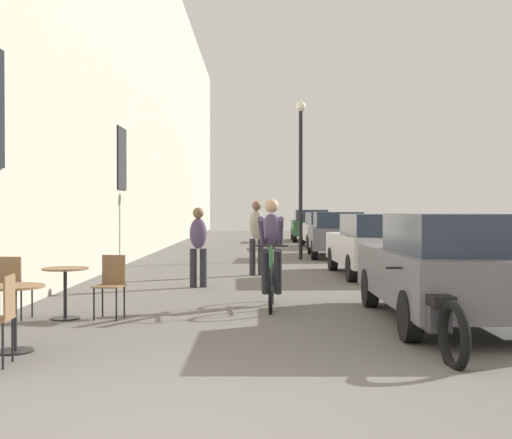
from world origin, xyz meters
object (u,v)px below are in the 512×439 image
(street_lamp, at_px, (300,159))
(parked_motorcycle, at_px, (429,314))
(pedestrian_near, at_px, (197,242))
(cafe_chair_mid_toward_wall, at_px, (110,282))
(parked_car_fifth, at_px, (309,225))
(cafe_table_mid, at_px, (64,282))
(cafe_chair_mid_toward_street, at_px, (12,283))
(parked_car_second, at_px, (374,244))
(parked_car_fourth, at_px, (323,229))
(pedestrian_mid, at_px, (256,233))
(cyclist_on_bicycle, at_px, (270,256))
(parked_car_third, at_px, (335,234))
(parked_car_nearest, at_px, (446,266))
(cafe_table_near, at_px, (13,304))

(street_lamp, xyz_separation_m, parked_motorcycle, (0.50, -13.22, -2.70))
(pedestrian_near, bearing_deg, cafe_chair_mid_toward_wall, -103.70)
(street_lamp, xyz_separation_m, parked_car_fifth, (1.32, 12.26, -2.30))
(cafe_table_mid, xyz_separation_m, cafe_chair_mid_toward_street, (-0.70, -0.08, -0.00))
(parked_car_second, height_order, parked_car_fourth, parked_car_second)
(pedestrian_mid, bearing_deg, parked_car_fourth, 76.43)
(cyclist_on_bicycle, relative_size, pedestrian_mid, 1.01)
(cafe_table_mid, relative_size, parked_car_third, 0.17)
(parked_car_fourth, bearing_deg, cafe_chair_mid_toward_street, -109.14)
(parked_car_second, height_order, parked_car_third, parked_car_third)
(parked_car_fourth, bearing_deg, parked_motorcycle, -92.68)
(parked_car_nearest, relative_size, parked_car_second, 1.02)
(cafe_table_mid, bearing_deg, cyclist_on_bicycle, 21.49)
(cyclist_on_bicycle, distance_m, parked_car_fourth, 16.85)
(cafe_chair_mid_toward_wall, xyz_separation_m, parked_car_nearest, (4.63, -0.43, 0.25))
(pedestrian_mid, bearing_deg, parked_car_third, 66.63)
(cafe_chair_mid_toward_wall, distance_m, parked_motorcycle, 4.50)
(parked_car_nearest, relative_size, parked_car_fifth, 0.95)
(cafe_chair_mid_toward_wall, height_order, street_lamp, street_lamp)
(cafe_chair_mid_toward_street, height_order, parked_car_third, parked_car_third)
(pedestrian_mid, bearing_deg, street_lamp, 74.46)
(parked_car_fourth, bearing_deg, cafe_table_mid, -107.17)
(pedestrian_near, xyz_separation_m, parked_car_fifth, (3.85, 19.59, -0.09))
(parked_car_fifth, bearing_deg, parked_car_second, -89.79)
(cafe_table_mid, relative_size, parked_car_second, 0.18)
(parked_car_nearest, height_order, parked_car_second, parked_car_nearest)
(parked_car_second, bearing_deg, cafe_table_mid, -132.16)
(cafe_chair_mid_toward_street, relative_size, cafe_chair_mid_toward_wall, 1.00)
(cafe_chair_mid_toward_street, height_order, pedestrian_near, pedestrian_near)
(parked_car_second, bearing_deg, pedestrian_near, -150.36)
(cafe_table_mid, height_order, street_lamp, street_lamp)
(pedestrian_near, bearing_deg, parked_car_fourth, 74.20)
(cafe_table_near, relative_size, parked_car_nearest, 0.17)
(parked_car_nearest, bearing_deg, parked_car_fifth, 89.70)
(pedestrian_mid, relative_size, parked_car_fifth, 0.40)
(pedestrian_near, distance_m, street_lamp, 8.06)
(pedestrian_mid, distance_m, parked_car_fifth, 17.40)
(street_lamp, height_order, parked_car_nearest, street_lamp)
(cafe_chair_mid_toward_street, xyz_separation_m, cafe_chair_mid_toward_wall, (1.33, 0.15, 0.00))
(pedestrian_mid, relative_size, parked_car_second, 0.42)
(pedestrian_mid, xyz_separation_m, parked_motorcycle, (1.87, -8.29, -0.58))
(cyclist_on_bicycle, distance_m, parked_car_second, 5.48)
(cafe_table_mid, distance_m, parked_car_fifth, 23.99)
(cyclist_on_bicycle, relative_size, parked_car_fourth, 0.43)
(cafe_table_mid, xyz_separation_m, cafe_chair_mid_toward_wall, (0.63, 0.08, -0.00))
(cafe_chair_mid_toward_wall, height_order, parked_car_fourth, parked_car_fourth)
(cafe_table_near, xyz_separation_m, street_lamp, (3.99, 13.25, 2.59))
(cafe_chair_mid_toward_street, relative_size, parked_motorcycle, 0.41)
(cafe_table_near, bearing_deg, cafe_table_mid, 92.10)
(parked_car_third, bearing_deg, parked_car_nearest, -90.25)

